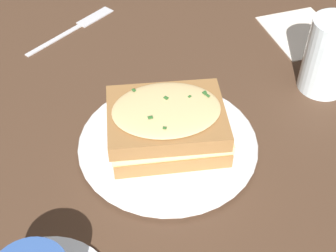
% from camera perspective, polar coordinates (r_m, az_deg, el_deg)
% --- Properties ---
extents(ground_plane, '(2.40, 2.40, 0.00)m').
position_cam_1_polar(ground_plane, '(0.62, -2.42, -2.73)').
color(ground_plane, '#473021').
extents(dinner_plate, '(0.24, 0.24, 0.01)m').
position_cam_1_polar(dinner_plate, '(0.61, 0.00, -2.15)').
color(dinner_plate, white).
rests_on(dinner_plate, ground_plane).
extents(sandwich, '(0.16, 0.18, 0.06)m').
position_cam_1_polar(sandwich, '(0.59, -0.08, 0.17)').
color(sandwich, olive).
rests_on(sandwich, dinner_plate).
extents(water_glass, '(0.07, 0.07, 0.11)m').
position_cam_1_polar(water_glass, '(0.71, 19.08, 8.09)').
color(water_glass, silver).
rests_on(water_glass, ground_plane).
extents(fork, '(0.08, 0.18, 0.00)m').
position_cam_1_polar(fork, '(0.86, -10.63, 12.04)').
color(fork, silver).
rests_on(fork, ground_plane).
extents(napkin, '(0.16, 0.14, 0.00)m').
position_cam_1_polar(napkin, '(0.86, 16.07, 10.93)').
color(napkin, silver).
rests_on(napkin, ground_plane).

